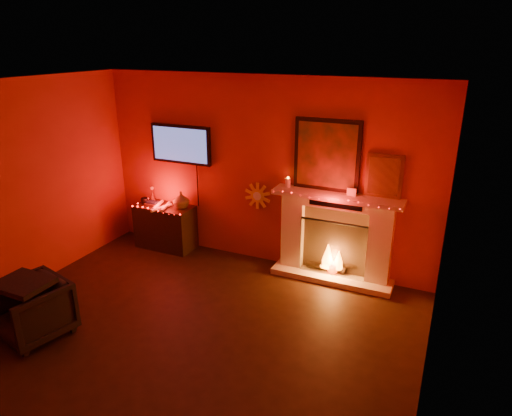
{
  "coord_description": "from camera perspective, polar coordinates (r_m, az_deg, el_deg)",
  "views": [
    {
      "loc": [
        2.5,
        -3.23,
        3.11
      ],
      "look_at": [
        0.28,
        1.7,
        1.12
      ],
      "focal_mm": 32.0,
      "sensor_mm": 36.0,
      "label": 1
    }
  ],
  "objects": [
    {
      "name": "room",
      "position": [
        4.45,
        -12.4,
        -3.64
      ],
      "size": [
        5.0,
        5.0,
        5.0
      ],
      "color": "black",
      "rests_on": "ground"
    },
    {
      "name": "sunburst_clock",
      "position": [
        6.6,
        0.19,
        1.53
      ],
      "size": [
        0.4,
        0.03,
        0.4
      ],
      "color": "yellow",
      "rests_on": "room"
    },
    {
      "name": "console_table",
      "position": [
        7.34,
        -11.17,
        -2.05
      ],
      "size": [
        0.91,
        0.56,
        0.95
      ],
      "color": "black",
      "rests_on": "floor"
    },
    {
      "name": "armchair",
      "position": [
        5.7,
        -26.15,
        -11.35
      ],
      "size": [
        0.85,
        0.86,
        0.65
      ],
      "primitive_type": "imported",
      "rotation": [
        0.0,
        0.0,
        -0.25
      ],
      "color": "black",
      "rests_on": "floor"
    },
    {
      "name": "tv",
      "position": [
        6.99,
        -9.37,
        7.83
      ],
      "size": [
        1.0,
        0.07,
        1.24
      ],
      "color": "black",
      "rests_on": "room"
    },
    {
      "name": "fireplace",
      "position": [
        6.25,
        9.86,
        -2.57
      ],
      "size": [
        1.72,
        0.4,
        2.18
      ],
      "color": "beige",
      "rests_on": "floor"
    }
  ]
}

